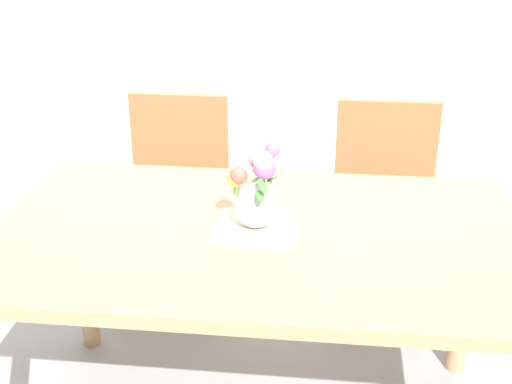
{
  "coord_description": "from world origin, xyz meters",
  "views": [
    {
      "loc": [
        0.2,
        -1.84,
        1.72
      ],
      "look_at": [
        -0.01,
        0.02,
        0.88
      ],
      "focal_mm": 48.82,
      "sensor_mm": 36.0,
      "label": 1
    }
  ],
  "objects_px": {
    "dining_table": "(258,257)",
    "flower_vase": "(257,191)",
    "chair_right": "(385,197)",
    "chair_left": "(176,187)"
  },
  "relations": [
    {
      "from": "dining_table",
      "to": "flower_vase",
      "type": "height_order",
      "value": "flower_vase"
    },
    {
      "from": "dining_table",
      "to": "flower_vase",
      "type": "xyz_separation_m",
      "value": [
        -0.01,
        0.02,
        0.21
      ]
    },
    {
      "from": "chair_right",
      "to": "flower_vase",
      "type": "distance_m",
      "value": 0.98
    },
    {
      "from": "chair_right",
      "to": "flower_vase",
      "type": "bearing_deg",
      "value": 60.69
    },
    {
      "from": "dining_table",
      "to": "chair_left",
      "type": "relative_size",
      "value": 1.78
    },
    {
      "from": "dining_table",
      "to": "chair_right",
      "type": "relative_size",
      "value": 1.78
    },
    {
      "from": "chair_left",
      "to": "chair_right",
      "type": "distance_m",
      "value": 0.88
    },
    {
      "from": "dining_table",
      "to": "chair_left",
      "type": "bearing_deg",
      "value": 118.29
    },
    {
      "from": "chair_left",
      "to": "dining_table",
      "type": "bearing_deg",
      "value": 118.29
    },
    {
      "from": "dining_table",
      "to": "flower_vase",
      "type": "bearing_deg",
      "value": 102.1
    }
  ]
}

